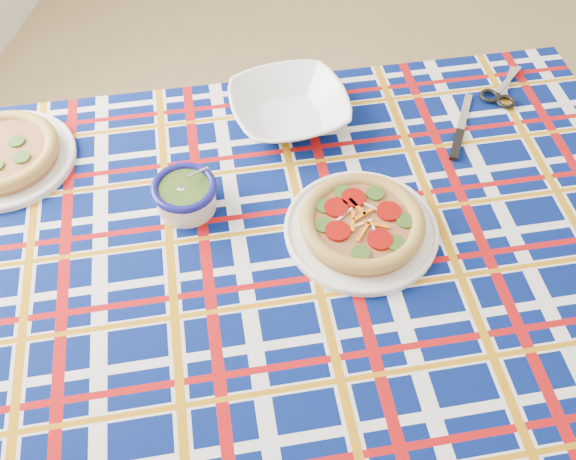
% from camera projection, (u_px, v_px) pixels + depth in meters
% --- Properties ---
extents(floor, '(4.00, 4.00, 0.00)m').
position_uv_depth(floor, '(468.00, 287.00, 2.05)').
color(floor, olive).
rests_on(floor, ground).
extents(dining_table, '(1.80, 1.44, 0.73)m').
position_uv_depth(dining_table, '(275.00, 269.00, 1.29)').
color(dining_table, brown).
rests_on(dining_table, floor).
extents(tablecloth, '(1.84, 1.48, 0.10)m').
position_uv_depth(tablecloth, '(275.00, 262.00, 1.27)').
color(tablecloth, '#041353').
rests_on(tablecloth, dining_table).
extents(main_focaccia_plate, '(0.41, 0.41, 0.06)m').
position_uv_depth(main_focaccia_plate, '(362.00, 223.00, 1.23)').
color(main_focaccia_plate, '#995C36').
rests_on(main_focaccia_plate, tablecloth).
extents(pesto_bowl, '(0.17, 0.17, 0.08)m').
position_uv_depth(pesto_bowl, '(185.00, 193.00, 1.26)').
color(pesto_bowl, '#233E11').
rests_on(pesto_bowl, tablecloth).
extents(serving_bowl, '(0.35, 0.35, 0.06)m').
position_uv_depth(serving_bowl, '(289.00, 109.00, 1.42)').
color(serving_bowl, white).
rests_on(serving_bowl, tablecloth).
extents(second_focaccia_plate, '(0.37, 0.37, 0.05)m').
position_uv_depth(second_focaccia_plate, '(2.00, 152.00, 1.35)').
color(second_focaccia_plate, '#995C36').
rests_on(second_focaccia_plate, tablecloth).
extents(table_knife, '(0.06, 0.24, 0.01)m').
position_uv_depth(table_knife, '(464.00, 114.00, 1.45)').
color(table_knife, silver).
rests_on(table_knife, tablecloth).
extents(kitchen_scissors, '(0.15, 0.21, 0.02)m').
position_uv_depth(kitchen_scissors, '(508.00, 81.00, 1.52)').
color(kitchen_scissors, silver).
rests_on(kitchen_scissors, tablecloth).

